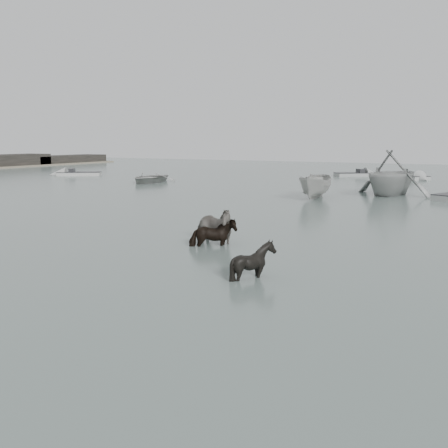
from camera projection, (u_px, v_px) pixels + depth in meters
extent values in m
plane|color=#4E5D59|center=(157.00, 254.00, 16.53)|extent=(140.00, 140.00, 0.00)
imported|color=black|center=(212.00, 219.00, 18.16)|extent=(2.24, 1.46, 1.75)
imported|color=black|center=(213.00, 227.00, 17.52)|extent=(1.68, 1.76, 1.39)
imported|color=black|center=(253.00, 254.00, 13.56)|extent=(1.47, 1.38, 1.32)
imported|color=#A4A5A0|center=(149.00, 177.00, 44.10)|extent=(4.31, 5.47, 1.02)
imported|color=#9B9E9B|center=(392.00, 172.00, 33.79)|extent=(6.75, 7.32, 3.21)
imported|color=#A5A5A1|center=(316.00, 185.00, 32.01)|extent=(1.98, 4.56, 1.72)
cube|color=black|center=(65.00, 159.00, 78.78)|extent=(4.50, 14.00, 1.10)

